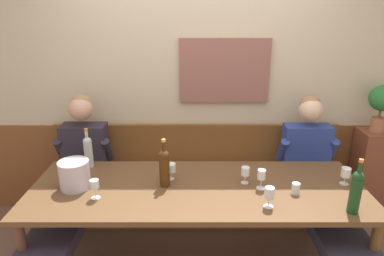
# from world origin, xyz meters

# --- Properties ---
(room_wall_back) EXTENTS (6.80, 0.12, 2.80)m
(room_wall_back) POSITION_xyz_m (0.00, 1.09, 1.40)
(room_wall_back) COLOR beige
(room_wall_back) RESTS_ON ground
(wood_wainscot_panel) EXTENTS (6.80, 0.03, 0.92)m
(wood_wainscot_panel) POSITION_xyz_m (0.00, 1.04, 0.46)
(wood_wainscot_panel) COLOR brown
(wood_wainscot_panel) RESTS_ON ground
(wall_bench) EXTENTS (2.82, 0.42, 0.94)m
(wall_bench) POSITION_xyz_m (0.00, 0.83, 0.28)
(wall_bench) COLOR brown
(wall_bench) RESTS_ON ground
(dining_table) EXTENTS (2.52, 0.91, 0.75)m
(dining_table) POSITION_xyz_m (0.00, 0.11, 0.68)
(dining_table) COLOR brown
(dining_table) RESTS_ON ground
(person_center_left_seat) EXTENTS (0.52, 1.34, 1.29)m
(person_center_left_seat) POSITION_xyz_m (-1.06, 0.43, 0.63)
(person_center_left_seat) COLOR #283739
(person_center_left_seat) RESTS_ON ground
(person_right_seat) EXTENTS (0.54, 1.34, 1.28)m
(person_right_seat) POSITION_xyz_m (1.04, 0.41, 0.61)
(person_right_seat) COLOR #37323A
(person_right_seat) RESTS_ON ground
(ice_bucket) EXTENTS (0.23, 0.23, 0.21)m
(ice_bucket) POSITION_xyz_m (-0.92, 0.10, 0.85)
(ice_bucket) COLOR #BEB5C3
(ice_bucket) RESTS_ON dining_table
(wine_bottle_amber_mid) EXTENTS (0.07, 0.07, 0.34)m
(wine_bottle_amber_mid) POSITION_xyz_m (-0.92, 0.46, 0.89)
(wine_bottle_amber_mid) COLOR #B6C2BF
(wine_bottle_amber_mid) RESTS_ON dining_table
(wine_bottle_green_tall) EXTENTS (0.07, 0.07, 0.38)m
(wine_bottle_green_tall) POSITION_xyz_m (1.02, -0.23, 0.91)
(wine_bottle_green_tall) COLOR #18401B
(wine_bottle_green_tall) RESTS_ON dining_table
(wine_bottle_clear_water) EXTENTS (0.08, 0.08, 0.38)m
(wine_bottle_clear_water) POSITION_xyz_m (-0.25, 0.13, 0.90)
(wine_bottle_clear_water) COLOR #44270E
(wine_bottle_clear_water) RESTS_ON dining_table
(wine_glass_left_end) EXTENTS (0.07, 0.07, 0.15)m
(wine_glass_left_end) POSITION_xyz_m (0.47, 0.08, 0.86)
(wine_glass_left_end) COLOR silver
(wine_glass_left_end) RESTS_ON dining_table
(wine_glass_right_end) EXTENTS (0.06, 0.06, 0.13)m
(wine_glass_right_end) POSITION_xyz_m (0.37, 0.17, 0.84)
(wine_glass_right_end) COLOR silver
(wine_glass_right_end) RESTS_ON dining_table
(wine_glass_center_front) EXTENTS (0.07, 0.07, 0.15)m
(wine_glass_center_front) POSITION_xyz_m (0.48, -0.17, 0.84)
(wine_glass_center_front) COLOR silver
(wine_glass_center_front) RESTS_ON dining_table
(wine_glass_mid_left) EXTENTS (0.08, 0.08, 0.13)m
(wine_glass_mid_left) POSITION_xyz_m (-0.21, 0.23, 0.84)
(wine_glass_mid_left) COLOR silver
(wine_glass_mid_left) RESTS_ON dining_table
(wine_glass_center_rear) EXTENTS (0.07, 0.07, 0.13)m
(wine_glass_center_rear) POSITION_xyz_m (1.13, 0.15, 0.84)
(wine_glass_center_rear) COLOR silver
(wine_glass_center_rear) RESTS_ON dining_table
(wine_glass_near_bucket) EXTENTS (0.07, 0.07, 0.14)m
(wine_glass_near_bucket) POSITION_xyz_m (-0.73, -0.06, 0.85)
(wine_glass_near_bucket) COLOR silver
(wine_glass_near_bucket) RESTS_ON dining_table
(water_tumbler_left) EXTENTS (0.06, 0.06, 0.09)m
(water_tumbler_left) POSITION_xyz_m (-1.02, 0.41, 0.79)
(water_tumbler_left) COLOR silver
(water_tumbler_left) RESTS_ON dining_table
(water_tumbler_right) EXTENTS (0.06, 0.06, 0.09)m
(water_tumbler_right) POSITION_xyz_m (0.71, 0.01, 0.79)
(water_tumbler_right) COLOR silver
(water_tumbler_right) RESTS_ON dining_table
(corner_pedestal) EXTENTS (0.28, 0.28, 0.92)m
(corner_pedestal) POSITION_xyz_m (1.71, 0.86, 0.46)
(corner_pedestal) COLOR brown
(corner_pedestal) RESTS_ON ground
(potted_plant) EXTENTS (0.24, 0.24, 0.45)m
(potted_plant) POSITION_xyz_m (1.71, 0.86, 1.21)
(potted_plant) COLOR #A36442
(potted_plant) RESTS_ON corner_pedestal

